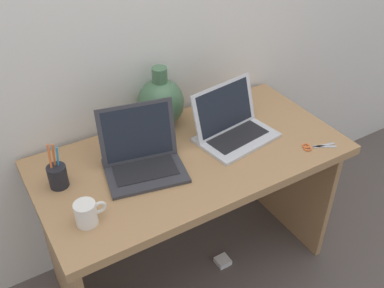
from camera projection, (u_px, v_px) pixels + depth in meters
ground_plane at (192, 266)px, 2.28m from camera, size 6.00×6.00×0.00m
back_wall at (146, 18)px, 1.83m from camera, size 4.40×0.04×2.40m
desk at (192, 184)px, 1.95m from camera, size 1.30×0.66×0.73m
laptop_left at (141, 153)px, 1.74m from camera, size 0.35×0.31×0.25m
laptop_right at (231, 124)px, 1.93m from camera, size 0.37×0.28×0.23m
green_vase at (161, 102)px, 1.97m from camera, size 0.21×0.21×0.28m
coffee_mug at (87, 213)px, 1.50m from camera, size 0.11×0.08×0.09m
pen_cup at (58, 176)px, 1.66m from camera, size 0.07×0.07×0.19m
scissors at (313, 147)px, 1.88m from camera, size 0.15×0.09×0.01m
power_brick at (223, 261)px, 2.29m from camera, size 0.07×0.07×0.03m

